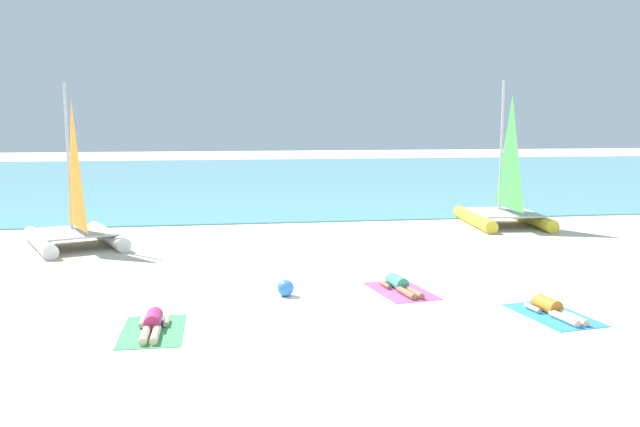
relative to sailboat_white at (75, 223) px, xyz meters
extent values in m
plane|color=beige|center=(7.05, 2.52, -0.73)|extent=(120.00, 120.00, 0.00)
cube|color=#5BB2C1|center=(7.05, 23.53, -0.70)|extent=(120.00, 40.00, 0.05)
cylinder|color=white|center=(-0.95, -0.26, -0.52)|extent=(1.82, 3.64, 0.43)
cylinder|color=white|center=(0.87, 0.48, -0.52)|extent=(1.82, 3.64, 0.43)
cube|color=silver|center=(0.02, -0.06, -0.27)|extent=(2.73, 2.97, 0.05)
cylinder|color=silver|center=(-0.18, 0.44, 1.93)|extent=(0.09, 0.09, 4.47)
pyramid|color=orange|center=(0.16, -0.38, 1.80)|extent=(0.79, 1.84, 3.75)
cylinder|color=yellow|center=(13.43, 2.03, -0.50)|extent=(0.81, 4.02, 0.46)
cylinder|color=yellow|center=(15.52, 1.84, -0.50)|extent=(0.81, 4.02, 0.46)
cube|color=silver|center=(14.46, 1.75, -0.25)|extent=(2.31, 2.73, 0.06)
cylinder|color=silver|center=(14.51, 2.32, 2.10)|extent=(0.10, 0.10, 4.75)
pyramid|color=#4CA54C|center=(14.42, 1.38, 1.96)|extent=(0.24, 2.09, 3.99)
cube|color=#4CB266|center=(3.02, -8.69, -0.72)|extent=(1.11, 1.91, 0.01)
cylinder|color=#D83372|center=(3.02, -8.49, -0.57)|extent=(0.30, 0.62, 0.30)
sphere|color=beige|center=(3.02, -8.08, -0.57)|extent=(0.22, 0.22, 0.22)
cylinder|color=beige|center=(2.93, -9.14, -0.65)|extent=(0.14, 0.78, 0.14)
cylinder|color=beige|center=(3.11, -9.14, -0.65)|extent=(0.14, 0.78, 0.14)
cylinder|color=beige|center=(2.80, -8.33, -0.66)|extent=(0.10, 0.45, 0.10)
cylinder|color=beige|center=(3.24, -8.33, -0.66)|extent=(0.10, 0.45, 0.10)
cube|color=#D84C99|center=(8.22, -6.64, -0.72)|extent=(1.39, 2.05, 0.01)
cylinder|color=#3FB28C|center=(8.19, -6.44, -0.57)|extent=(0.39, 0.66, 0.30)
sphere|color=#8C6647|center=(8.13, -6.04, -0.57)|extent=(0.22, 0.22, 0.22)
cylinder|color=#8C6647|center=(8.20, -7.10, -0.65)|extent=(0.26, 0.79, 0.14)
cylinder|color=#8C6647|center=(8.38, -7.07, -0.65)|extent=(0.26, 0.79, 0.14)
cylinder|color=#8C6647|center=(7.95, -6.33, -0.66)|extent=(0.17, 0.46, 0.10)
cylinder|color=#8C6647|center=(8.38, -6.26, -0.66)|extent=(0.17, 0.46, 0.10)
cube|color=#338CD8|center=(10.64, -8.90, -0.72)|extent=(1.36, 2.04, 0.01)
cylinder|color=orange|center=(10.61, -8.71, -0.57)|extent=(0.39, 0.66, 0.30)
sphere|color=beige|center=(10.55, -8.30, -0.57)|extent=(0.22, 0.22, 0.22)
cylinder|color=beige|center=(10.61, -9.36, -0.65)|extent=(0.25, 0.79, 0.14)
cylinder|color=beige|center=(10.79, -9.34, -0.65)|extent=(0.25, 0.79, 0.14)
cylinder|color=beige|center=(10.37, -8.58, -0.66)|extent=(0.16, 0.46, 0.10)
cylinder|color=beige|center=(10.81, -8.52, -0.66)|extent=(0.16, 0.46, 0.10)
sphere|color=#337FE5|center=(5.64, -6.66, -0.55)|extent=(0.36, 0.36, 0.36)
camera|label=1|loc=(4.18, -20.55, 3.03)|focal=37.26mm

